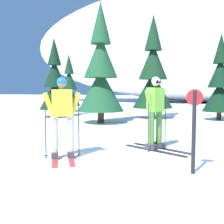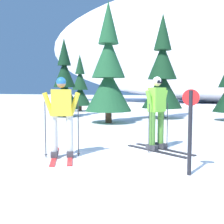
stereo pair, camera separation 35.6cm
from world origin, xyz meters
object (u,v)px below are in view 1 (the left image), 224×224
(skier_yellow_jacket, at_px, (62,116))
(skier_lime_jacket, at_px, (156,112))
(pine_tree_center_left, at_px, (101,73))
(trail_marker_post, at_px, (194,126))
(pine_tree_far_left, at_px, (69,87))
(pine_tree_left, at_px, (55,84))
(pine_tree_center, at_px, (153,75))
(pine_tree_center_right, at_px, (220,84))

(skier_yellow_jacket, height_order, skier_lime_jacket, skier_lime_jacket)
(skier_yellow_jacket, height_order, pine_tree_center_left, pine_tree_center_left)
(trail_marker_post, bearing_deg, pine_tree_far_left, 125.36)
(pine_tree_left, distance_m, pine_tree_center, 5.10)
(skier_lime_jacket, xyz_separation_m, pine_tree_center_left, (-3.05, 4.49, 1.25))
(pine_tree_left, relative_size, pine_tree_center_left, 0.80)
(pine_tree_far_left, distance_m, pine_tree_left, 3.74)
(pine_tree_far_left, bearing_deg, pine_tree_center_left, -51.73)
(pine_tree_center_right, bearing_deg, skier_lime_jacket, -104.62)
(pine_tree_far_left, bearing_deg, pine_tree_left, -74.77)
(pine_tree_center_left, relative_size, pine_tree_center, 1.00)
(skier_lime_jacket, bearing_deg, pine_tree_left, 135.32)
(pine_tree_far_left, xyz_separation_m, trail_marker_post, (8.13, -11.46, -0.75))
(pine_tree_far_left, xyz_separation_m, pine_tree_center_left, (4.16, -5.28, 0.59))
(pine_tree_far_left, bearing_deg, skier_yellow_jacket, -63.94)
(pine_tree_far_left, relative_size, trail_marker_post, 2.59)
(skier_yellow_jacket, distance_m, skier_lime_jacket, 2.25)
(skier_lime_jacket, distance_m, pine_tree_center_right, 7.60)
(pine_tree_center_left, xyz_separation_m, trail_marker_post, (3.97, -6.18, -1.34))
(pine_tree_center, xyz_separation_m, pine_tree_center_right, (3.17, 0.06, -0.47))
(skier_yellow_jacket, distance_m, pine_tree_far_left, 12.50)
(skier_lime_jacket, xyz_separation_m, pine_tree_center_right, (1.91, 7.31, 0.79))
(trail_marker_post, bearing_deg, skier_yellow_jacket, 174.66)
(pine_tree_far_left, bearing_deg, pine_tree_center_right, -15.10)
(skier_yellow_jacket, bearing_deg, pine_tree_left, 120.62)
(pine_tree_far_left, height_order, pine_tree_center_right, pine_tree_center_right)
(pine_tree_left, distance_m, pine_tree_center_right, 8.22)
(skier_lime_jacket, bearing_deg, pine_tree_center, 99.91)
(pine_tree_center_right, bearing_deg, pine_tree_center, -179.00)
(pine_tree_center, height_order, pine_tree_center_right, pine_tree_center)
(skier_yellow_jacket, xyz_separation_m, trail_marker_post, (2.65, -0.25, -0.07))
(skier_lime_jacket, distance_m, pine_tree_center_left, 5.58)
(pine_tree_far_left, height_order, pine_tree_left, pine_tree_left)
(pine_tree_left, distance_m, trail_marker_post, 10.66)
(pine_tree_center_left, relative_size, pine_tree_center_right, 1.27)
(skier_lime_jacket, distance_m, pine_tree_far_left, 12.17)
(pine_tree_center_right, bearing_deg, trail_marker_post, -96.27)
(skier_yellow_jacket, distance_m, trail_marker_post, 2.66)
(skier_yellow_jacket, xyz_separation_m, pine_tree_left, (-4.50, 7.61, 0.84))
(skier_yellow_jacket, distance_m, pine_tree_left, 8.88)
(skier_lime_jacket, xyz_separation_m, trail_marker_post, (0.92, -1.69, -0.08))
(pine_tree_center_left, bearing_deg, pine_tree_left, 152.29)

